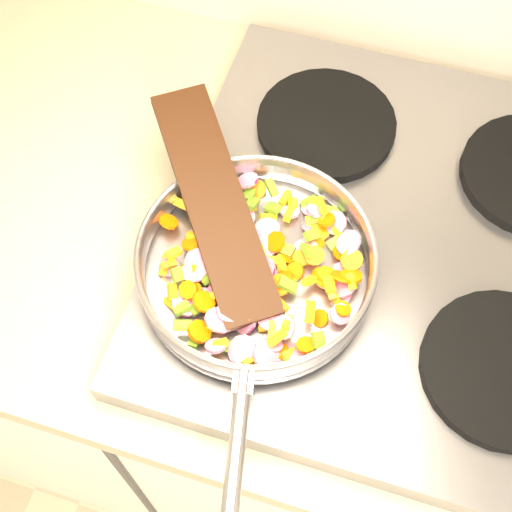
% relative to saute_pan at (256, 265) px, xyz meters
% --- Properties ---
extents(cooktop, '(0.60, 0.60, 0.04)m').
position_rel_saute_pan_xyz_m(cooktop, '(0.16, 0.11, -0.06)').
color(cooktop, '#939399').
rests_on(cooktop, counter_top).
extents(grate_fl, '(0.19, 0.19, 0.02)m').
position_rel_saute_pan_xyz_m(grate_fl, '(0.02, -0.03, -0.04)').
color(grate_fl, black).
rests_on(grate_fl, cooktop).
extents(grate_fr, '(0.19, 0.19, 0.02)m').
position_rel_saute_pan_xyz_m(grate_fr, '(0.30, -0.03, -0.04)').
color(grate_fr, black).
rests_on(grate_fr, cooktop).
extents(grate_bl, '(0.19, 0.19, 0.02)m').
position_rel_saute_pan_xyz_m(grate_bl, '(0.02, 0.25, -0.04)').
color(grate_bl, black).
rests_on(grate_bl, cooktop).
extents(saute_pan, '(0.31, 0.48, 0.05)m').
position_rel_saute_pan_xyz_m(saute_pan, '(0.00, 0.00, 0.00)').
color(saute_pan, '#9E9EA5').
rests_on(saute_pan, grate_fl).
extents(vegetable_heap, '(0.26, 0.26, 0.05)m').
position_rel_saute_pan_xyz_m(vegetable_heap, '(0.01, 0.00, -0.01)').
color(vegetable_heap, '#F16003').
rests_on(vegetable_heap, saute_pan).
extents(wooden_spatula, '(0.23, 0.29, 0.07)m').
position_rel_saute_pan_xyz_m(wooden_spatula, '(-0.07, 0.05, 0.02)').
color(wooden_spatula, black).
rests_on(wooden_spatula, saute_pan).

